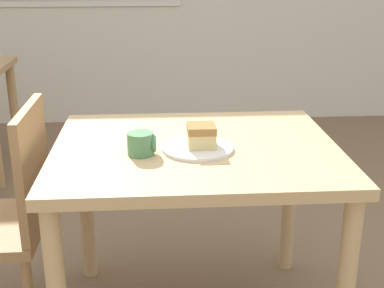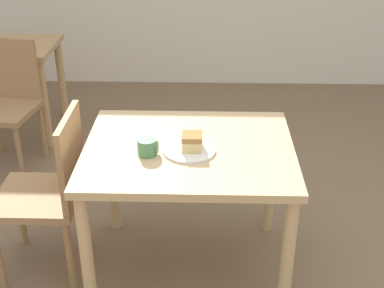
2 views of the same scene
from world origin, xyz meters
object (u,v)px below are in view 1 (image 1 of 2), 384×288
at_px(dining_table_near, 195,173).
at_px(cake_slice, 201,135).
at_px(plate, 198,148).
at_px(coffee_mug, 142,144).
at_px(chair_near_window, 3,215).

bearing_deg(dining_table_near, cake_slice, -68.02).
xyz_separation_m(plate, cake_slice, (0.01, 0.00, 0.04)).
bearing_deg(plate, coffee_mug, -170.19).
bearing_deg(plate, cake_slice, 19.55).
bearing_deg(dining_table_near, plate, -85.57).
relative_size(chair_near_window, cake_slice, 8.90).
relative_size(cake_slice, coffee_mug, 1.03).
relative_size(chair_near_window, plate, 3.59).
height_order(dining_table_near, coffee_mug, coffee_mug).
height_order(dining_table_near, plate, plate).
relative_size(plate, coffee_mug, 2.55).
xyz_separation_m(chair_near_window, cake_slice, (0.72, -0.05, 0.31)).
xyz_separation_m(dining_table_near, cake_slice, (0.02, -0.04, 0.16)).
height_order(cake_slice, coffee_mug, cake_slice).
bearing_deg(coffee_mug, dining_table_near, 22.99).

